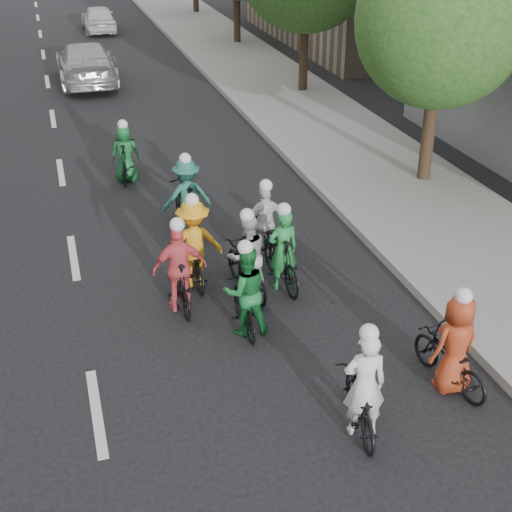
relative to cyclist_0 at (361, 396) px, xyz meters
name	(u,v)px	position (x,y,z in m)	size (l,w,h in m)	color
ground	(97,412)	(-3.51, 1.40, -0.57)	(120.00, 120.00, 0.00)	black
sidewalk_right	(342,142)	(4.49, 11.40, -0.49)	(4.00, 80.00, 0.15)	gray
curb_right	(278,147)	(2.54, 11.40, -0.48)	(0.18, 80.00, 0.18)	#999993
tree_r_0	(441,22)	(5.29, 8.00, 3.40)	(4.00, 4.00, 5.97)	black
cyclist_0	(361,396)	(0.00, 0.00, 0.00)	(0.80, 1.62, 1.77)	black
cyclist_1	(245,297)	(-0.86, 2.84, 0.09)	(0.79, 1.52, 1.74)	black
cyclist_2	(194,250)	(-1.33, 4.69, 0.13)	(1.11, 1.61, 1.86)	black
cyclist_3	(180,275)	(-1.76, 3.90, 0.09)	(0.97, 1.63, 1.79)	black
cyclist_4	(452,352)	(1.69, 0.51, 0.04)	(0.86, 1.69, 1.75)	black
cyclist_5	(282,257)	(0.21, 4.11, 0.04)	(0.60, 1.76, 1.73)	black
cyclist_6	(246,263)	(-0.49, 4.06, 0.04)	(0.84, 1.81, 1.73)	black
cyclist_7	(187,201)	(-0.99, 7.02, 0.13)	(1.11, 1.86, 1.79)	black
cyclist_8	(265,230)	(0.27, 5.36, 0.01)	(0.94, 1.71, 1.70)	black
cyclist_9	(125,158)	(-1.89, 10.36, 0.04)	(0.80, 1.77, 1.61)	black
follow_car_lead	(86,63)	(-2.03, 20.79, 0.18)	(2.08, 5.13, 1.49)	#B8B8BD
follow_car_trail	(98,18)	(-0.58, 31.16, 0.09)	(1.55, 3.85, 1.31)	silver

